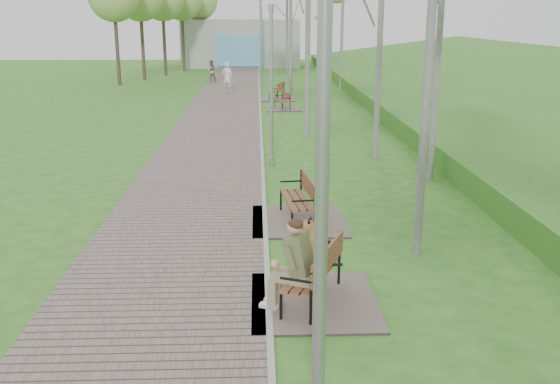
{
  "coord_description": "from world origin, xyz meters",
  "views": [
    {
      "loc": [
        -0.15,
        -4.94,
        4.35
      ],
      "look_at": [
        0.26,
        6.14,
        1.2
      ],
      "focal_mm": 40.0,
      "sensor_mm": 36.0,
      "label": 1
    }
  ],
  "objects": [
    {
      "name": "bench_second",
      "position": [
        0.7,
        7.95,
        0.23
      ],
      "size": [
        2.01,
        2.23,
        1.23
      ],
      "color": "#665752",
      "rests_on": "ground"
    },
    {
      "name": "bench_far",
      "position": [
        0.93,
        28.46,
        0.21
      ],
      "size": [
        1.86,
        2.06,
        1.14
      ],
      "color": "#665752",
      "rests_on": "ground"
    },
    {
      "name": "embankment",
      "position": [
        12.0,
        20.0,
        0.0
      ],
      "size": [
        14.0,
        70.0,
        1.6
      ],
      "primitive_type": "cube",
      "color": "#599834",
      "rests_on": "ground"
    },
    {
      "name": "bench_main",
      "position": [
        0.62,
        3.93,
        0.48
      ],
      "size": [
        1.96,
        2.18,
        1.71
      ],
      "color": "#665752",
      "rests_on": "ground"
    },
    {
      "name": "building_north",
      "position": [
        -1.5,
        50.97,
        1.99
      ],
      "size": [
        10.0,
        5.2,
        4.0
      ],
      "color": "#9E9E99",
      "rests_on": "ground"
    },
    {
      "name": "walkway",
      "position": [
        -1.75,
        21.5,
        0.02
      ],
      "size": [
        3.5,
        67.0,
        0.04
      ],
      "primitive_type": "cube",
      "color": "#665752",
      "rests_on": "ground"
    },
    {
      "name": "bench_third",
      "position": [
        1.07,
        24.88,
        0.19
      ],
      "size": [
        1.66,
        1.84,
        1.02
      ],
      "color": "#665752",
      "rests_on": "ground"
    },
    {
      "name": "kerb",
      "position": [
        0.0,
        21.5,
        0.03
      ],
      "size": [
        0.1,
        67.0,
        0.05
      ],
      "primitive_type": "cube",
      "color": "#999993",
      "rests_on": "ground"
    },
    {
      "name": "lamp_post_second",
      "position": [
        0.28,
        13.29,
        2.17
      ],
      "size": [
        0.18,
        0.18,
        4.65
      ],
      "color": "#96999E",
      "rests_on": "ground"
    },
    {
      "name": "lamp_post_third",
      "position": [
        0.12,
        35.23,
        2.49
      ],
      "size": [
        0.21,
        0.21,
        5.34
      ],
      "color": "#96999E",
      "rests_on": "ground"
    },
    {
      "name": "lamp_post_near",
      "position": [
        0.44,
        0.58,
        2.72
      ],
      "size": [
        0.23,
        0.23,
        5.83
      ],
      "color": "#96999E",
      "rests_on": "ground"
    },
    {
      "name": "lamp_post_far",
      "position": [
        0.28,
        46.55,
        2.34
      ],
      "size": [
        0.19,
        0.19,
        5.01
      ],
      "color": "#96999E",
      "rests_on": "ground"
    },
    {
      "name": "pedestrian_far",
      "position": [
        -3.2,
        37.44,
        0.75
      ],
      "size": [
        0.87,
        0.77,
        1.5
      ],
      "primitive_type": "imported",
      "rotation": [
        0.0,
        0.0,
        3.47
      ],
      "color": "gray",
      "rests_on": "ground"
    },
    {
      "name": "pedestrian_near",
      "position": [
        -1.85,
        31.76,
        0.87
      ],
      "size": [
        0.74,
        0.6,
        1.75
      ],
      "primitive_type": "imported",
      "rotation": [
        0.0,
        0.0,
        2.82
      ],
      "color": "silver",
      "rests_on": "ground"
    }
  ]
}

